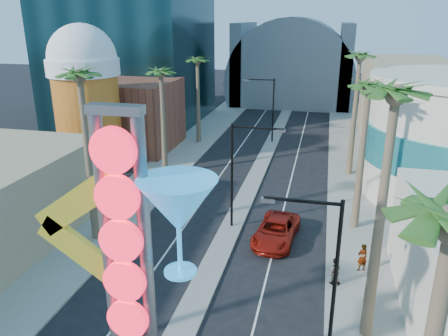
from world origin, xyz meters
TOP-DOWN VIEW (x-y plane):
  - sidewalk_west at (-9.50, 35.00)m, footprint 5.00×100.00m
  - sidewalk_east at (9.50, 35.00)m, footprint 5.00×100.00m
  - median at (0.00, 38.00)m, footprint 1.60×84.00m
  - brick_filler_west at (-16.00, 38.00)m, footprint 10.00×10.00m
  - filler_east at (16.00, 48.00)m, footprint 10.00×20.00m
  - beer_mug at (-17.00, 30.00)m, footprint 7.00×7.00m
  - canopy at (0.00, 72.00)m, footprint 22.00×16.00m
  - neon_sign at (0.82, 2.96)m, footprint 6.53×2.60m
  - streetlight_0 at (0.55, 20.00)m, footprint 3.79×0.25m
  - streetlight_1 at (-0.55, 44.00)m, footprint 3.79×0.25m
  - streetlight_2 at (6.72, 8.00)m, footprint 3.45×0.25m
  - palm_1 at (-9.00, 16.00)m, footprint 2.40×2.40m
  - palm_2 at (-9.00, 30.00)m, footprint 2.40×2.40m
  - palm_3 at (-9.00, 42.00)m, footprint 2.40×2.40m
  - palm_5 at (9.00, 10.00)m, footprint 2.40×2.40m
  - palm_6 at (9.00, 22.00)m, footprint 2.40×2.40m
  - palm_7 at (9.00, 34.00)m, footprint 2.40×2.40m
  - red_pickup at (3.50, 18.66)m, footprint 3.22×5.95m
  - pedestrian_a at (9.13, 15.82)m, footprint 0.79×0.68m
  - pedestrian_b at (7.45, 14.01)m, footprint 0.83×0.66m

SIDE VIEW (x-z plane):
  - sidewalk_west at x=-9.50m, z-range 0.00..0.15m
  - sidewalk_east at x=9.50m, z-range 0.00..0.15m
  - median at x=0.00m, z-range 0.00..0.15m
  - red_pickup at x=3.50m, z-range 0.00..1.59m
  - pedestrian_b at x=7.45m, z-range 0.15..1.83m
  - pedestrian_a at x=9.13m, z-range 0.15..1.97m
  - brick_filler_west at x=-16.00m, z-range 0.00..8.00m
  - canopy at x=0.00m, z-range -6.69..15.31m
  - streetlight_2 at x=6.72m, z-range 0.83..8.83m
  - streetlight_0 at x=0.55m, z-range 0.88..8.88m
  - streetlight_1 at x=-0.55m, z-range 0.88..8.88m
  - filler_east at x=16.00m, z-range 0.00..10.00m
  - neon_sign at x=0.82m, z-range 1.03..13.58m
  - beer_mug at x=-17.00m, z-range 0.59..15.09m
  - palm_2 at x=-9.00m, z-range 3.88..15.08m
  - palm_3 at x=-9.00m, z-range 3.88..15.08m
  - palm_6 at x=9.00m, z-range 4.08..15.78m
  - palm_1 at x=-9.00m, z-range 4.47..17.17m
  - palm_7 at x=9.00m, z-range 4.47..17.17m
  - palm_5 at x=9.00m, z-range 4.67..17.87m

